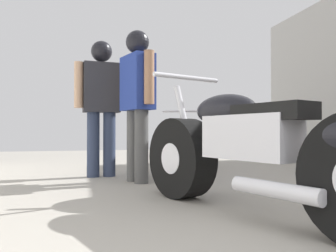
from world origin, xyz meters
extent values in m
plane|color=#9E998E|center=(0.00, 3.05, 0.00)|extent=(14.63, 14.63, 0.00)
cylinder|color=black|center=(-0.12, 2.92, 0.35)|extent=(0.46, 0.73, 0.69)
cylinder|color=silver|center=(-0.12, 2.92, 0.35)|extent=(0.32, 0.33, 0.26)
cube|color=silver|center=(0.15, 2.18, 0.54)|extent=(0.48, 0.74, 0.30)
ellipsoid|color=black|center=(0.07, 2.41, 0.74)|extent=(0.46, 0.63, 0.24)
cube|color=black|center=(0.21, 2.00, 0.70)|extent=(0.40, 0.57, 0.11)
cylinder|color=silver|center=(-0.11, 2.88, 0.67)|extent=(0.15, 0.27, 0.63)
cylinder|color=silver|center=(-0.09, 2.84, 1.04)|extent=(0.64, 0.27, 0.04)
cylinder|color=silver|center=(0.12, 1.83, 0.24)|extent=(0.30, 0.59, 0.10)
cylinder|color=black|center=(0.65, 5.59, 0.30)|extent=(0.46, 0.65, 0.61)
cylinder|color=silver|center=(0.65, 5.59, 0.30)|extent=(0.33, 0.31, 0.23)
cylinder|color=black|center=(0.11, 4.32, 0.30)|extent=(0.46, 0.65, 0.61)
cylinder|color=silver|center=(0.11, 4.32, 0.30)|extent=(0.33, 0.31, 0.23)
cube|color=silver|center=(0.38, 4.95, 0.47)|extent=(0.45, 0.65, 0.27)
ellipsoid|color=maroon|center=(0.46, 5.15, 0.64)|extent=(0.42, 0.55, 0.21)
cube|color=black|center=(0.32, 4.80, 0.62)|extent=(0.37, 0.50, 0.09)
ellipsoid|color=maroon|center=(0.13, 4.36, 0.49)|extent=(0.39, 0.48, 0.23)
cylinder|color=silver|center=(0.64, 5.55, 0.59)|extent=(0.14, 0.24, 0.55)
cylinder|color=silver|center=(0.62, 5.52, 0.91)|extent=(0.55, 0.26, 0.03)
cylinder|color=silver|center=(0.15, 4.74, 0.21)|extent=(0.28, 0.51, 0.09)
cylinder|color=#4C4C4C|center=(-0.33, 3.81, 0.41)|extent=(0.20, 0.20, 0.82)
cylinder|color=#4C4C4C|center=(-0.39, 4.00, 0.41)|extent=(0.20, 0.20, 0.82)
cube|color=navy|center=(-0.36, 3.90, 1.13)|extent=(0.37, 0.50, 0.63)
cylinder|color=#9E7051|center=(-0.27, 3.63, 1.16)|extent=(0.14, 0.14, 0.57)
cylinder|color=#9E7051|center=(-0.44, 4.17, 1.16)|extent=(0.14, 0.14, 0.57)
sphere|color=black|center=(-0.36, 3.90, 1.58)|extent=(0.23, 0.23, 0.23)
sphere|color=black|center=(-0.36, 3.90, 1.60)|extent=(0.27, 0.27, 0.27)
cylinder|color=#2D3851|center=(-0.63, 4.48, 0.41)|extent=(0.17, 0.17, 0.82)
cylinder|color=#2D3851|center=(-0.83, 4.46, 0.41)|extent=(0.17, 0.17, 0.82)
cube|color=#2D2D33|center=(-0.73, 4.47, 1.13)|extent=(0.47, 0.28, 0.63)
cylinder|color=tan|center=(-0.45, 4.49, 1.16)|extent=(0.12, 0.12, 0.57)
cylinder|color=tan|center=(-1.01, 4.44, 1.16)|extent=(0.12, 0.12, 0.57)
sphere|color=black|center=(-0.73, 4.47, 1.58)|extent=(0.23, 0.23, 0.23)
sphere|color=black|center=(-0.73, 4.47, 1.60)|extent=(0.27, 0.27, 0.27)
camera|label=1|loc=(-0.96, 0.07, 0.59)|focal=36.28mm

